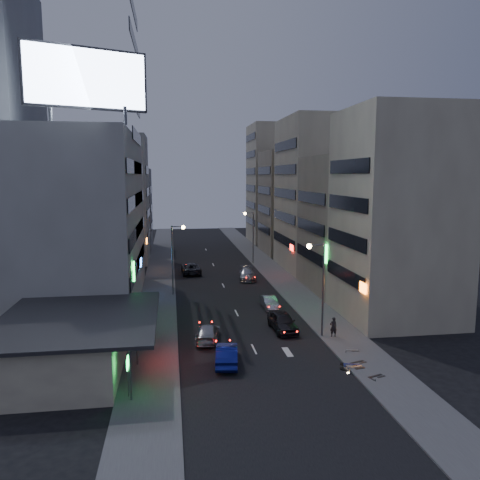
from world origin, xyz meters
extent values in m
plane|color=black|center=(0.00, 0.00, 0.00)|extent=(180.00, 180.00, 0.00)
cube|color=#4C4C4F|center=(-8.00, 30.00, 0.06)|extent=(4.00, 120.00, 0.12)
cube|color=#4C4C4F|center=(8.00, 30.00, 0.06)|extent=(4.00, 120.00, 0.12)
cube|color=beige|center=(-14.00, 2.00, 1.80)|extent=(8.00, 12.00, 3.60)
cube|color=black|center=(-13.00, 2.00, 3.75)|extent=(11.00, 13.00, 0.25)
cube|color=black|center=(-8.90, 2.00, 3.10)|extent=(0.12, 4.00, 0.90)
cube|color=#FF1E14|center=(-8.82, 2.00, 3.10)|extent=(0.04, 3.70, 0.70)
cube|color=#A1A29D|center=(-17.00, 20.00, 9.00)|extent=(14.00, 24.00, 18.00)
cube|color=beige|center=(15.00, 10.50, 10.00)|extent=(10.00, 11.00, 20.00)
cube|color=gray|center=(15.50, 22.00, 8.00)|extent=(11.00, 12.00, 16.00)
cube|color=beige|center=(15.00, 35.00, 11.00)|extent=(10.00, 14.00, 22.00)
cube|color=#A1A29D|center=(-15.50, 45.00, 10.00)|extent=(11.00, 10.00, 20.00)
cube|color=gray|center=(-16.00, 58.00, 7.50)|extent=(12.00, 10.00, 15.00)
cube|color=gray|center=(15.50, 50.00, 9.00)|extent=(11.00, 12.00, 18.00)
cube|color=beige|center=(16.00, 64.00, 12.00)|extent=(12.00, 12.00, 24.00)
cylinder|color=#595B60|center=(-16.00, 10.00, 18.75)|extent=(0.30, 0.30, 1.50)
cylinder|color=#595B60|center=(-10.00, 10.00, 18.75)|extent=(0.30, 0.30, 1.50)
cube|color=black|center=(-13.00, 10.00, 21.70)|extent=(9.52, 3.75, 5.00)
cube|color=#BED2FD|center=(-12.92, 9.79, 21.70)|extent=(9.04, 3.34, 4.60)
cylinder|color=#595B60|center=(6.30, 6.00, 4.12)|extent=(0.16, 0.16, 8.00)
cylinder|color=#595B60|center=(5.60, 6.00, 8.02)|extent=(1.40, 0.10, 0.10)
sphere|color=#FFD88C|center=(5.00, 6.00, 7.92)|extent=(0.44, 0.44, 0.44)
cylinder|color=#595B60|center=(-6.30, 22.00, 4.12)|extent=(0.16, 0.16, 8.00)
cylinder|color=#595B60|center=(-5.60, 22.00, 8.02)|extent=(1.40, 0.10, 0.10)
sphere|color=#FFD88C|center=(-5.00, 22.00, 7.92)|extent=(0.44, 0.44, 0.44)
cylinder|color=#595B60|center=(6.30, 40.00, 4.12)|extent=(0.16, 0.16, 8.00)
cylinder|color=#595B60|center=(5.60, 40.00, 8.02)|extent=(1.40, 0.10, 0.10)
sphere|color=#FFD88C|center=(5.00, 40.00, 7.92)|extent=(0.44, 0.44, 0.44)
imported|color=black|center=(3.32, 8.07, 0.82)|extent=(2.16, 4.89, 1.64)
imported|color=#A5A6AE|center=(3.62, 15.04, 0.64)|extent=(1.38, 3.92, 1.29)
imported|color=#2B2B31|center=(-3.70, 33.89, 0.77)|extent=(2.79, 5.64, 1.54)
imported|color=#96979D|center=(3.55, 28.95, 0.74)|extent=(2.67, 5.29, 1.47)
imported|color=navy|center=(-2.50, 1.39, 0.74)|extent=(2.14, 4.66, 1.48)
imported|color=#A4A7AC|center=(-3.49, 6.54, 0.67)|extent=(2.61, 4.84, 1.33)
imported|color=black|center=(7.16, 5.60, 0.97)|extent=(0.65, 0.45, 1.70)
camera|label=1|loc=(-6.38, -31.25, 13.79)|focal=35.00mm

